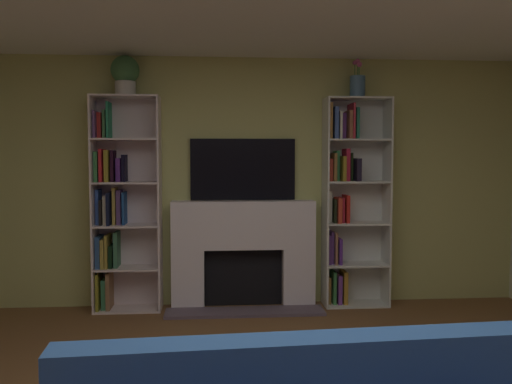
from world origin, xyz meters
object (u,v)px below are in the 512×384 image
Objects in this scene: bookshelf_left at (119,208)px; potted_plant at (125,74)px; fireplace at (243,251)px; bookshelf_right at (348,198)px; vase_with_flowers at (357,85)px; tv at (243,169)px.

potted_plant is (0.08, -0.04, 1.30)m from bookshelf_left.
bookshelf_left reaches higher than fireplace.
bookshelf_left is 1.30m from potted_plant.
fireplace is 0.73× the size of bookshelf_left.
vase_with_flowers reaches higher than bookshelf_right.
bookshelf_left is (-1.22, 0.00, 0.45)m from fireplace.
fireplace is 4.00× the size of potted_plant.
bookshelf_left is 2.66m from vase_with_flowers.
vase_with_flowers is (2.28, -0.00, -0.08)m from potted_plant.
tv reaches higher than fireplace.
tv is at bearing 173.95° from vase_with_flowers.
bookshelf_left is at bearing -176.05° from tv.
bookshelf_left is 1.00× the size of bookshelf_right.
potted_plant is 2.28m from vase_with_flowers.
tv is 0.50× the size of bookshelf_left.
tv is at bearing 175.54° from bookshelf_right.
vase_with_flowers is (0.08, -0.04, 1.14)m from bookshelf_right.
potted_plant is at bearing 179.98° from vase_with_flowers.
fireplace is 2.01m from vase_with_flowers.
fireplace is 1.19m from bookshelf_right.
fireplace is at bearing -90.00° from tv.
bookshelf_right is 5.47× the size of potted_plant.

